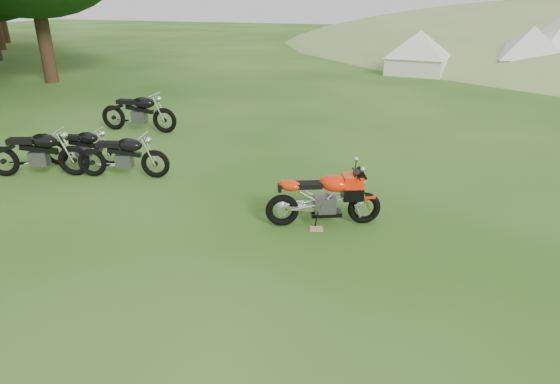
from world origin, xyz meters
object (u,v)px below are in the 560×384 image
(plywood_board, at_px, (316,229))
(vintage_moto_a, at_px, (37,152))
(vintage_moto_c, at_px, (138,111))
(vintage_moto_b, at_px, (123,155))
(vintage_moto_d, at_px, (82,146))
(tent_mid, at_px, (530,50))
(sport_motorcycle, at_px, (324,194))
(tent_left, at_px, (419,50))

(plywood_board, relative_size, vintage_moto_a, 0.11)
(plywood_board, relative_size, vintage_moto_c, 0.10)
(plywood_board, bearing_deg, vintage_moto_b, 167.84)
(vintage_moto_d, bearing_deg, vintage_moto_a, -129.61)
(vintage_moto_a, relative_size, vintage_moto_d, 1.19)
(plywood_board, bearing_deg, tent_mid, 74.68)
(vintage_moto_a, distance_m, tent_mid, 21.20)
(vintage_moto_b, bearing_deg, vintage_moto_a, -178.52)
(vintage_moto_a, distance_m, vintage_moto_d, 0.94)
(sport_motorcycle, height_order, vintage_moto_b, sport_motorcycle)
(sport_motorcycle, distance_m, plywood_board, 0.58)
(vintage_moto_c, bearing_deg, sport_motorcycle, -38.66)
(vintage_moto_c, distance_m, vintage_moto_d, 2.87)
(sport_motorcycle, bearing_deg, vintage_moto_c, 124.80)
(sport_motorcycle, distance_m, vintage_moto_c, 7.38)
(vintage_moto_c, height_order, vintage_moto_d, vintage_moto_c)
(vintage_moto_a, distance_m, tent_left, 18.23)
(tent_left, bearing_deg, vintage_moto_b, -98.49)
(plywood_board, relative_size, tent_mid, 0.08)
(sport_motorcycle, distance_m, vintage_moto_a, 6.13)
(vintage_moto_b, xyz_separation_m, tent_mid, (9.44, 17.49, 0.71))
(plywood_board, bearing_deg, sport_motorcycle, 76.71)
(vintage_moto_b, bearing_deg, vintage_moto_d, 150.40)
(sport_motorcycle, xyz_separation_m, vintage_moto_a, (-6.13, 0.19, -0.01))
(vintage_moto_b, relative_size, vintage_moto_c, 0.86)
(vintage_moto_b, xyz_separation_m, tent_left, (4.54, 16.58, 0.63))
(vintage_moto_a, height_order, vintage_moto_b, vintage_moto_a)
(plywood_board, height_order, vintage_moto_c, vintage_moto_c)
(sport_motorcycle, bearing_deg, vintage_moto_b, 147.12)
(plywood_board, relative_size, vintage_moto_b, 0.11)
(tent_left, relative_size, tent_mid, 0.94)
(vintage_moto_d, height_order, tent_mid, tent_mid)
(sport_motorcycle, height_order, vintage_moto_d, sport_motorcycle)
(vintage_moto_b, height_order, tent_mid, tent_mid)
(vintage_moto_a, bearing_deg, plywood_board, -25.45)
(plywood_board, distance_m, tent_left, 17.56)
(plywood_board, distance_m, vintage_moto_b, 4.51)
(sport_motorcycle, height_order, tent_left, tent_left)
(vintage_moto_b, distance_m, tent_left, 17.20)
(plywood_board, xyz_separation_m, tent_mid, (5.05, 18.44, 1.19))
(vintage_moto_a, xyz_separation_m, vintage_moto_c, (-0.15, 3.68, 0.04))
(vintage_moto_b, bearing_deg, vintage_moto_c, 104.36)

